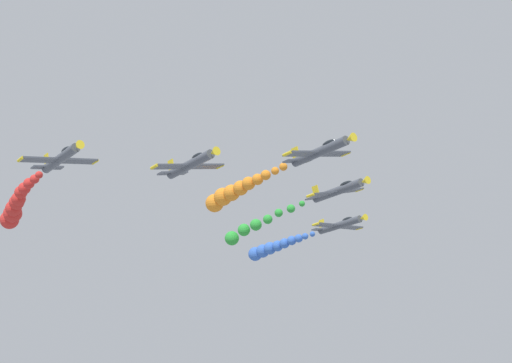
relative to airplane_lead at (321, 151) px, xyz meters
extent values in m
cylinder|color=#474C56|center=(-0.01, -0.18, -0.03)|extent=(1.31, 9.00, 1.31)
cone|color=yellow|center=(-0.01, 4.92, -0.03)|extent=(1.25, 1.20, 1.25)
cube|color=#474C56|center=(-0.03, -0.58, -0.13)|extent=(9.02, 1.90, 2.16)
cylinder|color=yellow|center=(-4.52, -0.58, 0.86)|extent=(0.43, 1.40, 0.43)
cylinder|color=yellow|center=(4.46, -0.58, -1.12)|extent=(0.43, 1.40, 0.43)
cube|color=#474C56|center=(0.00, -4.18, 0.02)|extent=(3.75, 1.20, 1.00)
cube|color=yellow|center=(0.20, -4.28, 0.91)|extent=(0.48, 1.10, 1.59)
ellipsoid|color=black|center=(0.10, 1.62, 0.45)|extent=(0.93, 2.20, 0.86)
sphere|color=orange|center=(0.07, -6.80, 0.02)|extent=(1.02, 1.02, 1.02)
sphere|color=orange|center=(0.09, -8.42, -0.06)|extent=(1.00, 1.00, 1.00)
sphere|color=orange|center=(0.32, -10.05, -0.21)|extent=(1.29, 1.29, 1.29)
sphere|color=orange|center=(0.39, -11.67, -0.36)|extent=(1.48, 1.48, 1.48)
sphere|color=orange|center=(0.63, -13.29, -0.51)|extent=(1.75, 1.75, 1.75)
sphere|color=orange|center=(0.73, -14.92, -0.73)|extent=(1.99, 1.99, 1.99)
sphere|color=orange|center=(1.04, -16.54, -1.03)|extent=(2.19, 2.19, 2.19)
sphere|color=orange|center=(1.31, -18.16, -1.23)|extent=(2.44, 2.44, 2.44)
sphere|color=orange|center=(1.55, -19.79, -1.75)|extent=(2.48, 2.48, 2.48)
cylinder|color=#474C56|center=(-11.06, -9.18, -0.36)|extent=(1.35, 9.00, 1.35)
cone|color=yellow|center=(-11.06, -4.08, -0.36)|extent=(1.29, 1.20, 1.29)
cube|color=#474C56|center=(-11.09, -9.58, -0.46)|extent=(8.92, 1.90, 2.62)
cylinder|color=yellow|center=(-15.53, -9.58, 0.76)|extent=(0.44, 1.40, 0.44)
cylinder|color=yellow|center=(-6.66, -9.58, -1.69)|extent=(0.44, 1.40, 0.44)
cube|color=#474C56|center=(-11.05, -13.18, -0.32)|extent=(3.71, 1.20, 1.19)
cube|color=yellow|center=(-10.81, -13.28, 0.57)|extent=(0.56, 1.10, 1.58)
ellipsoid|color=black|center=(-10.93, -7.38, 0.11)|extent=(0.96, 2.20, 0.89)
sphere|color=green|center=(-11.03, -16.52, -0.37)|extent=(0.85, 0.85, 0.85)
sphere|color=green|center=(-10.92, -18.87, -0.56)|extent=(1.22, 1.22, 1.22)
sphere|color=green|center=(-10.53, -21.22, -0.73)|extent=(1.23, 1.23, 1.23)
sphere|color=green|center=(-10.32, -23.56, -1.20)|extent=(1.41, 1.41, 1.41)
sphere|color=green|center=(-9.87, -25.91, -1.61)|extent=(1.78, 1.78, 1.78)
sphere|color=green|center=(-9.36, -28.26, -1.98)|extent=(1.90, 1.90, 1.90)
sphere|color=green|center=(-8.78, -30.61, -2.90)|extent=(2.19, 2.19, 2.19)
cylinder|color=#474C56|center=(10.97, -10.83, -0.88)|extent=(1.31, 9.00, 1.31)
cone|color=yellow|center=(10.97, -5.73, -0.88)|extent=(1.24, 1.20, 1.24)
cube|color=#474C56|center=(10.95, -11.23, -0.98)|extent=(9.03, 1.90, 2.13)
cylinder|color=yellow|center=(6.45, -11.23, 0.00)|extent=(0.43, 1.40, 0.43)
cylinder|color=yellow|center=(15.45, -11.23, -1.95)|extent=(0.43, 1.40, 0.43)
cube|color=#474C56|center=(10.98, -14.83, -0.83)|extent=(3.75, 1.20, 0.98)
cube|color=yellow|center=(11.18, -14.93, 0.06)|extent=(0.48, 1.10, 1.59)
ellipsoid|color=black|center=(11.08, -9.03, -0.40)|extent=(0.93, 2.20, 0.85)
cylinder|color=#474C56|center=(-23.07, -21.77, -0.44)|extent=(1.19, 9.00, 1.19)
cone|color=yellow|center=(-23.07, -16.67, -0.44)|extent=(1.13, 1.20, 1.13)
cube|color=#474C56|center=(-23.08, -22.17, -0.54)|extent=(9.18, 1.90, 0.97)
cylinder|color=yellow|center=(-27.66, -22.17, -0.14)|extent=(0.39, 1.40, 0.39)
cylinder|color=yellow|center=(-18.50, -22.17, -0.93)|extent=(0.39, 1.40, 0.39)
cube|color=#474C56|center=(-23.07, -25.77, -0.39)|extent=(3.80, 1.20, 0.51)
cube|color=yellow|center=(-22.99, -25.87, 0.52)|extent=(0.28, 1.10, 1.61)
ellipsoid|color=black|center=(-23.03, -19.97, 0.06)|extent=(0.86, 2.20, 0.77)
sphere|color=blue|center=(-23.18, -28.40, -0.50)|extent=(0.89, 0.89, 0.89)
sphere|color=blue|center=(-23.01, -30.04, -0.56)|extent=(1.07, 1.07, 1.07)
sphere|color=blue|center=(-22.97, -31.67, -0.59)|extent=(1.38, 1.38, 1.38)
sphere|color=blue|center=(-22.81, -33.31, -0.66)|extent=(1.58, 1.58, 1.58)
sphere|color=blue|center=(-22.57, -34.94, -0.86)|extent=(1.72, 1.72, 1.72)
sphere|color=blue|center=(-22.37, -36.58, -1.03)|extent=(1.87, 1.87, 1.87)
sphere|color=blue|center=(-21.98, -38.21, -1.18)|extent=(2.15, 2.15, 2.15)
sphere|color=blue|center=(-21.66, -39.84, -1.40)|extent=(2.31, 2.31, 2.31)
sphere|color=blue|center=(-21.24, -41.48, -1.69)|extent=(2.44, 2.44, 2.44)
cylinder|color=#474C56|center=(23.51, -19.46, -0.32)|extent=(1.28, 9.00, 1.28)
cone|color=yellow|center=(23.51, -14.36, -0.32)|extent=(1.21, 1.20, 1.21)
cube|color=#474C56|center=(23.50, -19.86, -0.42)|extent=(9.08, 1.90, 1.82)
cylinder|color=yellow|center=(18.97, -19.86, 0.41)|extent=(0.42, 1.40, 0.42)
cylinder|color=yellow|center=(28.02, -19.86, -1.24)|extent=(0.42, 1.40, 0.42)
cube|color=#474C56|center=(23.52, -23.46, -0.27)|extent=(3.77, 1.20, 0.86)
cube|color=yellow|center=(23.69, -23.56, 0.63)|extent=(0.42, 1.10, 1.60)
ellipsoid|color=black|center=(23.60, -17.66, 0.17)|extent=(0.91, 2.20, 0.83)
sphere|color=red|center=(23.45, -26.41, -0.40)|extent=(0.96, 0.96, 0.96)
sphere|color=red|center=(23.29, -28.36, -0.39)|extent=(1.20, 1.20, 1.20)
sphere|color=red|center=(23.31, -30.31, -0.45)|extent=(1.43, 1.43, 1.43)
sphere|color=red|center=(23.19, -32.26, -0.59)|extent=(1.62, 1.62, 1.62)
sphere|color=red|center=(22.96, -34.21, -0.58)|extent=(1.72, 1.72, 1.72)
sphere|color=red|center=(22.55, -36.16, -0.95)|extent=(1.93, 1.93, 1.93)
sphere|color=red|center=(22.14, -38.11, -0.88)|extent=(2.08, 2.08, 2.08)
sphere|color=red|center=(21.87, -40.06, -1.24)|extent=(2.26, 2.26, 2.26)
sphere|color=red|center=(21.29, -42.01, -1.43)|extent=(2.65, 2.65, 2.65)
sphere|color=red|center=(21.03, -43.96, -1.89)|extent=(2.72, 2.72, 2.72)
camera|label=1|loc=(53.06, 59.15, -30.11)|focal=51.42mm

